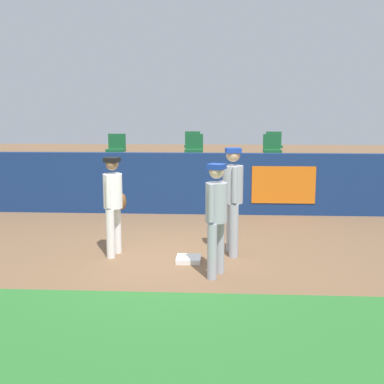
{
  "coord_description": "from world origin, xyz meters",
  "views": [
    {
      "loc": [
        0.7,
        -7.78,
        2.42
      ],
      "look_at": [
        0.21,
        0.87,
        1.0
      ],
      "focal_mm": 45.12,
      "sensor_mm": 36.0,
      "label": 1
    }
  ],
  "objects": [
    {
      "name": "ground_plane",
      "position": [
        0.0,
        0.0,
        0.0
      ],
      "size": [
        60.0,
        60.0,
        0.0
      ],
      "primitive_type": "plane",
      "color": "brown"
    },
    {
      "name": "grass_foreground_strip",
      "position": [
        0.0,
        -2.94,
        0.0
      ],
      "size": [
        18.0,
        2.8,
        0.01
      ],
      "primitive_type": "cube",
      "color": "#2D722D",
      "rests_on": "ground_plane"
    },
    {
      "name": "first_base",
      "position": [
        0.21,
        -0.13,
        0.04
      ],
      "size": [
        0.4,
        0.4,
        0.08
      ],
      "primitive_type": "cube",
      "color": "white",
      "rests_on": "ground_plane"
    },
    {
      "name": "player_fielder_home",
      "position": [
        -1.09,
        0.17,
        0.97
      ],
      "size": [
        0.39,
        0.52,
        1.69
      ],
      "rotation": [
        0.0,
        0.0,
        -1.74
      ],
      "color": "white",
      "rests_on": "ground_plane"
    },
    {
      "name": "player_runner_visitor",
      "position": [
        0.93,
        0.33,
        1.07
      ],
      "size": [
        0.39,
        0.51,
        1.84
      ],
      "rotation": [
        0.0,
        0.0,
        -1.44
      ],
      "color": "#9EA3AD",
      "rests_on": "ground_plane"
    },
    {
      "name": "player_coach_visitor",
      "position": [
        0.66,
        -0.82,
        0.98
      ],
      "size": [
        0.42,
        0.45,
        1.69
      ],
      "rotation": [
        0.0,
        0.0,
        -1.95
      ],
      "color": "#9EA3AD",
      "rests_on": "ground_plane"
    },
    {
      "name": "field_wall",
      "position": [
        0.01,
        3.74,
        0.74
      ],
      "size": [
        18.0,
        0.26,
        1.48
      ],
      "color": "navy",
      "rests_on": "ground_plane"
    },
    {
      "name": "bleacher_platform",
      "position": [
        0.0,
        6.31,
        0.51
      ],
      "size": [
        18.0,
        4.8,
        1.03
      ],
      "primitive_type": "cube",
      "color": "#59595E",
      "rests_on": "ground_plane"
    },
    {
      "name": "seat_front_center",
      "position": [
        0.01,
        5.18,
        1.5
      ],
      "size": [
        0.48,
        0.44,
        0.84
      ],
      "color": "#4C4C51",
      "rests_on": "bleacher_platform"
    },
    {
      "name": "seat_back_center",
      "position": [
        -0.13,
        6.98,
        1.5
      ],
      "size": [
        0.46,
        0.44,
        0.84
      ],
      "color": "#4C4C51",
      "rests_on": "bleacher_platform"
    },
    {
      "name": "seat_front_left",
      "position": [
        -2.1,
        5.18,
        1.5
      ],
      "size": [
        0.47,
        0.44,
        0.84
      ],
      "color": "#4C4C51",
      "rests_on": "bleacher_platform"
    },
    {
      "name": "seat_front_right",
      "position": [
        2.1,
        5.18,
        1.5
      ],
      "size": [
        0.46,
        0.44,
        0.84
      ],
      "color": "#4C4C51",
      "rests_on": "bleacher_platform"
    },
    {
      "name": "seat_back_right",
      "position": [
        2.35,
        6.98,
        1.5
      ],
      "size": [
        0.46,
        0.44,
        0.84
      ],
      "color": "#4C4C51",
      "rests_on": "bleacher_platform"
    }
  ]
}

